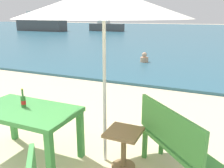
{
  "coord_description": "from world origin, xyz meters",
  "views": [
    {
      "loc": [
        1.62,
        -1.4,
        1.98
      ],
      "look_at": [
        -0.34,
        3.0,
        0.6
      ],
      "focal_mm": 38.67,
      "sensor_mm": 36.0,
      "label": 1
    }
  ],
  "objects_px": {
    "beer_bottle_amber": "(23,101)",
    "side_table_wood": "(124,144)",
    "picnic_table_green": "(26,116)",
    "swimmer_person": "(144,58)",
    "bench_green_left": "(174,140)",
    "patio_umbrella": "(104,3)",
    "boat_fishing_trawler": "(41,24)",
    "boat_cargo_ship": "(106,26)"
  },
  "relations": [
    {
      "from": "beer_bottle_amber",
      "to": "patio_umbrella",
      "type": "bearing_deg",
      "value": 18.69
    },
    {
      "from": "picnic_table_green",
      "to": "swimmer_person",
      "type": "height_order",
      "value": "picnic_table_green"
    },
    {
      "from": "picnic_table_green",
      "to": "side_table_wood",
      "type": "xyz_separation_m",
      "value": [
        1.3,
        0.34,
        -0.3
      ]
    },
    {
      "from": "bench_green_left",
      "to": "swimmer_person",
      "type": "distance_m",
      "value": 7.48
    },
    {
      "from": "boat_fishing_trawler",
      "to": "patio_umbrella",
      "type": "bearing_deg",
      "value": -48.44
    },
    {
      "from": "boat_cargo_ship",
      "to": "swimmer_person",
      "type": "bearing_deg",
      "value": -60.18
    },
    {
      "from": "patio_umbrella",
      "to": "side_table_wood",
      "type": "height_order",
      "value": "patio_umbrella"
    },
    {
      "from": "patio_umbrella",
      "to": "bench_green_left",
      "type": "distance_m",
      "value": 1.83
    },
    {
      "from": "picnic_table_green",
      "to": "beer_bottle_amber",
      "type": "xyz_separation_m",
      "value": [
        -0.07,
        0.04,
        0.2
      ]
    },
    {
      "from": "picnic_table_green",
      "to": "bench_green_left",
      "type": "height_order",
      "value": "bench_green_left"
    },
    {
      "from": "picnic_table_green",
      "to": "side_table_wood",
      "type": "distance_m",
      "value": 1.37
    },
    {
      "from": "bench_green_left",
      "to": "beer_bottle_amber",
      "type": "bearing_deg",
      "value": -170.95
    },
    {
      "from": "beer_bottle_amber",
      "to": "boat_cargo_ship",
      "type": "xyz_separation_m",
      "value": [
        -10.83,
        25.44,
        -0.21
      ]
    },
    {
      "from": "swimmer_person",
      "to": "bench_green_left",
      "type": "bearing_deg",
      "value": -70.68
    },
    {
      "from": "side_table_wood",
      "to": "patio_umbrella",
      "type": "bearing_deg",
      "value": 169.06
    },
    {
      "from": "picnic_table_green",
      "to": "boat_fishing_trawler",
      "type": "bearing_deg",
      "value": 129.57
    },
    {
      "from": "bench_green_left",
      "to": "swimmer_person",
      "type": "bearing_deg",
      "value": 109.32
    },
    {
      "from": "side_table_wood",
      "to": "bench_green_left",
      "type": "bearing_deg",
      "value": 1.5
    },
    {
      "from": "boat_fishing_trawler",
      "to": "boat_cargo_ship",
      "type": "distance_m",
      "value": 8.24
    },
    {
      "from": "bench_green_left",
      "to": "boat_cargo_ship",
      "type": "relative_size",
      "value": 0.26
    },
    {
      "from": "patio_umbrella",
      "to": "side_table_wood",
      "type": "bearing_deg",
      "value": -10.94
    },
    {
      "from": "swimmer_person",
      "to": "boat_cargo_ship",
      "type": "height_order",
      "value": "boat_cargo_ship"
    },
    {
      "from": "bench_green_left",
      "to": "swimmer_person",
      "type": "xyz_separation_m",
      "value": [
        -2.47,
        7.05,
        -0.3
      ]
    },
    {
      "from": "swimmer_person",
      "to": "picnic_table_green",
      "type": "bearing_deg",
      "value": -85.83
    },
    {
      "from": "swimmer_person",
      "to": "boat_cargo_ship",
      "type": "distance_m",
      "value": 20.83
    },
    {
      "from": "swimmer_person",
      "to": "boat_fishing_trawler",
      "type": "bearing_deg",
      "value": 140.14
    },
    {
      "from": "boat_fishing_trawler",
      "to": "side_table_wood",
      "type": "bearing_deg",
      "value": -48.08
    },
    {
      "from": "swimmer_person",
      "to": "boat_cargo_ship",
      "type": "bearing_deg",
      "value": 119.82
    },
    {
      "from": "bench_green_left",
      "to": "picnic_table_green",
      "type": "bearing_deg",
      "value": -169.49
    },
    {
      "from": "boat_cargo_ship",
      "to": "beer_bottle_amber",
      "type": "bearing_deg",
      "value": -66.94
    },
    {
      "from": "picnic_table_green",
      "to": "side_table_wood",
      "type": "bearing_deg",
      "value": 14.76
    },
    {
      "from": "patio_umbrella",
      "to": "boat_fishing_trawler",
      "type": "relative_size",
      "value": 0.35
    },
    {
      "from": "patio_umbrella",
      "to": "boat_fishing_trawler",
      "type": "xyz_separation_m",
      "value": [
        -19.56,
        22.06,
        -1.18
      ]
    },
    {
      "from": "bench_green_left",
      "to": "boat_fishing_trawler",
      "type": "height_order",
      "value": "boat_fishing_trawler"
    },
    {
      "from": "side_table_wood",
      "to": "swimmer_person",
      "type": "bearing_deg",
      "value": 104.57
    },
    {
      "from": "swimmer_person",
      "to": "boat_fishing_trawler",
      "type": "height_order",
      "value": "boat_fishing_trawler"
    },
    {
      "from": "picnic_table_green",
      "to": "swimmer_person",
      "type": "bearing_deg",
      "value": 94.17
    },
    {
      "from": "beer_bottle_amber",
      "to": "side_table_wood",
      "type": "xyz_separation_m",
      "value": [
        1.36,
        0.3,
        -0.5
      ]
    },
    {
      "from": "bench_green_left",
      "to": "boat_fishing_trawler",
      "type": "relative_size",
      "value": 0.17
    },
    {
      "from": "beer_bottle_amber",
      "to": "bench_green_left",
      "type": "distance_m",
      "value": 2.05
    },
    {
      "from": "patio_umbrella",
      "to": "boat_fishing_trawler",
      "type": "distance_m",
      "value": 29.51
    },
    {
      "from": "side_table_wood",
      "to": "boat_fishing_trawler",
      "type": "xyz_separation_m",
      "value": [
        -19.86,
        22.12,
        0.58
      ]
    }
  ]
}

